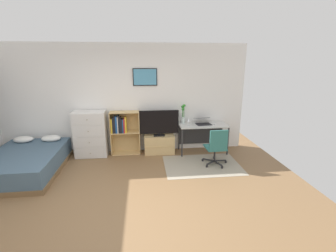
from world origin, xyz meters
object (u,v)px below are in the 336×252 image
object	(u,v)px
office_chair	(217,146)
laptop	(203,121)
dresser	(91,134)
bamboo_vase	(183,114)
desk	(202,129)
bed	(26,162)
television	(159,123)
tv_stand	(159,144)
computer_mouse	(215,124)
bookshelf	(122,129)
wine_glass	(189,120)

from	to	relation	value
office_chair	laptop	world-z (taller)	laptop
dresser	bamboo_vase	size ratio (longest dim) A/B	2.29
office_chair	desk	bearing A→B (deg)	94.57
bed	desk	world-z (taller)	desk
office_chair	television	bearing A→B (deg)	142.24
laptop	tv_stand	bearing A→B (deg)	171.82
computer_mouse	bamboo_vase	distance (m)	0.82
bed	tv_stand	xyz separation A→B (m)	(2.88, 0.78, 0.00)
dresser	bamboo_vase	bearing A→B (deg)	2.84
television	bamboo_vase	xyz separation A→B (m)	(0.62, 0.12, 0.18)
desk	office_chair	bearing A→B (deg)	-83.54
television	bookshelf	bearing A→B (deg)	175.48
television	office_chair	xyz separation A→B (m)	(1.21, -0.88, -0.34)
dresser	office_chair	world-z (taller)	dresser
bed	tv_stand	world-z (taller)	bed
bed	television	size ratio (longest dim) A/B	2.03
wine_glass	desk	bearing A→B (deg)	21.70
dresser	laptop	bearing A→B (deg)	0.00
tv_stand	bamboo_vase	world-z (taller)	bamboo_vase
computer_mouse	laptop	bearing A→B (deg)	157.03
bed	laptop	xyz separation A→B (m)	(3.99, 0.77, 0.58)
computer_mouse	wine_glass	bearing A→B (deg)	-177.74
bookshelf	computer_mouse	size ratio (longest dim) A/B	10.44
office_chair	bamboo_vase	world-z (taller)	bamboo_vase
television	computer_mouse	size ratio (longest dim) A/B	9.40
office_chair	bookshelf	bearing A→B (deg)	154.07
bed	office_chair	distance (m)	4.10
computer_mouse	wine_glass	world-z (taller)	wine_glass
wine_glass	bed	bearing A→B (deg)	-170.19
dresser	tv_stand	bearing A→B (deg)	0.52
dresser	bed	bearing A→B (deg)	-147.66
television	computer_mouse	bearing A→B (deg)	-4.52
desk	office_chair	xyz separation A→B (m)	(0.10, -0.90, -0.14)
dresser	computer_mouse	world-z (taller)	dresser
bed	dresser	distance (m)	1.47
television	desk	xyz separation A→B (m)	(1.11, 0.02, -0.19)
television	laptop	bearing A→B (deg)	0.38
television	office_chair	size ratio (longest dim) A/B	1.14
tv_stand	television	xyz separation A→B (m)	(0.00, -0.02, 0.56)
desk	bookshelf	bearing A→B (deg)	178.53
television	wine_glass	bearing A→B (deg)	-10.71
computer_mouse	tv_stand	bearing A→B (deg)	174.56
dresser	bookshelf	size ratio (longest dim) A/B	1.03
tv_stand	office_chair	bearing A→B (deg)	-36.56
bookshelf	bamboo_vase	distance (m)	1.57
desk	office_chair	world-z (taller)	office_chair
dresser	television	distance (m)	1.69
office_chair	bamboo_vase	size ratio (longest dim) A/B	1.75
bamboo_vase	wine_glass	bearing A→B (deg)	-69.92
bamboo_vase	wine_glass	xyz separation A→B (m)	(0.09, -0.26, -0.10)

